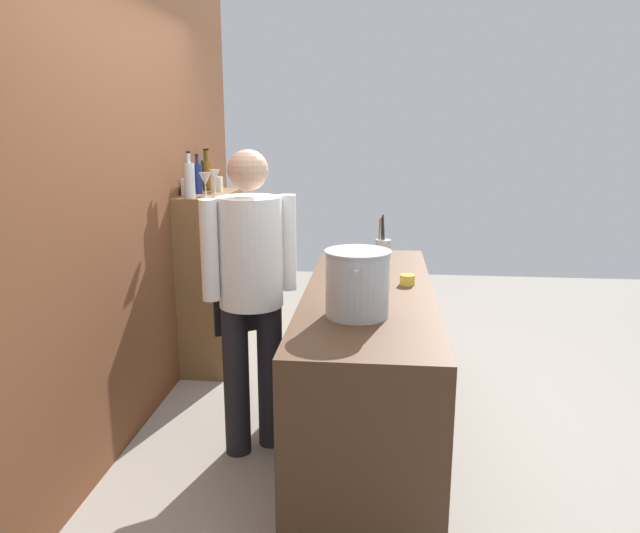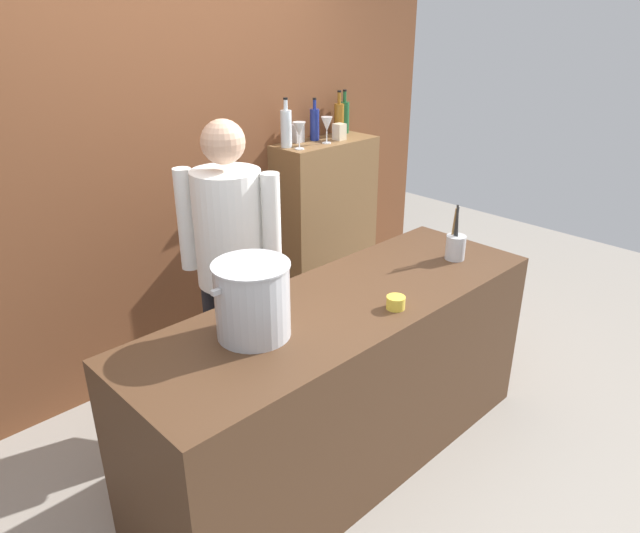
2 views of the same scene
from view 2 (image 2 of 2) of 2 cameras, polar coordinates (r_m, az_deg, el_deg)
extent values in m
plane|color=gray|center=(3.17, 2.03, -17.97)|extent=(8.00, 8.00, 0.00)
cube|color=brown|center=(3.53, -14.67, 13.10)|extent=(4.40, 0.10, 3.00)
cube|color=#472D1C|center=(2.89, 2.16, -11.32)|extent=(2.13, 0.70, 0.90)
cube|color=brown|center=(4.22, 0.50, 3.55)|extent=(0.76, 0.32, 1.30)
cylinder|color=black|center=(3.18, -6.41, -8.47)|extent=(0.14, 0.14, 0.84)
cylinder|color=black|center=(3.24, -9.81, -8.02)|extent=(0.14, 0.14, 0.84)
cylinder|color=white|center=(2.90, -8.93, 3.72)|extent=(0.34, 0.34, 0.58)
cube|color=black|center=(3.14, -7.55, 0.74)|extent=(0.19, 0.26, 0.52)
cylinder|color=white|center=(2.82, -4.76, 3.99)|extent=(0.09, 0.09, 0.52)
cylinder|color=white|center=(2.97, -12.97, 4.49)|extent=(0.09, 0.09, 0.52)
sphere|color=tan|center=(2.78, -9.49, 11.95)|extent=(0.21, 0.21, 0.21)
cylinder|color=#B7BABF|center=(2.33, -6.62, -3.38)|extent=(0.30, 0.30, 0.31)
cylinder|color=#B7BABF|center=(2.27, -6.81, 0.15)|extent=(0.31, 0.31, 0.01)
cube|color=#B7BABF|center=(2.20, -10.18, -2.49)|extent=(0.04, 0.02, 0.02)
cube|color=#B7BABF|center=(2.39, -3.56, -0.01)|extent=(0.04, 0.02, 0.02)
cylinder|color=#B7BABF|center=(3.15, 13.12, 1.84)|extent=(0.10, 0.10, 0.13)
cylinder|color=olive|center=(3.14, 12.89, 3.36)|extent=(0.03, 0.02, 0.25)
cylinder|color=#262626|center=(3.12, 13.27, 3.43)|extent=(0.02, 0.03, 0.28)
cylinder|color=#262626|center=(3.13, 13.09, 3.35)|extent=(0.03, 0.01, 0.26)
cylinder|color=yellow|center=(2.60, 7.43, -3.52)|extent=(0.08, 0.08, 0.06)
cylinder|color=#1E592D|center=(4.29, 2.40, 14.37)|extent=(0.07, 0.07, 0.22)
cylinder|color=#1E592D|center=(4.27, 2.43, 16.29)|extent=(0.02, 0.02, 0.07)
cylinder|color=black|center=(4.26, 2.44, 16.85)|extent=(0.03, 0.03, 0.01)
cylinder|color=#8C5919|center=(4.18, 1.87, 14.15)|extent=(0.07, 0.07, 0.22)
cylinder|color=#8C5919|center=(4.16, 1.90, 16.17)|extent=(0.02, 0.02, 0.08)
cylinder|color=black|center=(4.16, 1.91, 16.78)|extent=(0.03, 0.03, 0.01)
cylinder|color=silver|center=(3.83, -3.34, 13.30)|extent=(0.07, 0.07, 0.23)
cylinder|color=silver|center=(3.80, -3.39, 15.52)|extent=(0.03, 0.03, 0.07)
cylinder|color=black|center=(3.80, -3.41, 16.10)|extent=(0.03, 0.03, 0.01)
cylinder|color=navy|center=(4.04, -0.53, 13.71)|extent=(0.06, 0.06, 0.21)
cylinder|color=navy|center=(4.02, -0.54, 15.60)|extent=(0.02, 0.02, 0.06)
cylinder|color=black|center=(4.01, -0.54, 16.11)|extent=(0.03, 0.03, 0.01)
cylinder|color=silver|center=(3.96, 0.66, 12.02)|extent=(0.06, 0.06, 0.01)
cylinder|color=silver|center=(3.95, 0.66, 12.58)|extent=(0.01, 0.01, 0.07)
cone|color=silver|center=(3.94, 0.67, 13.77)|extent=(0.08, 0.08, 0.09)
cylinder|color=silver|center=(3.79, -2.02, 11.46)|extent=(0.06, 0.06, 0.01)
cylinder|color=silver|center=(3.78, -2.03, 12.07)|extent=(0.01, 0.01, 0.08)
cone|color=silver|center=(3.76, -2.05, 13.31)|extent=(0.08, 0.08, 0.09)
cube|color=beige|center=(4.07, 1.91, 13.06)|extent=(0.07, 0.07, 0.11)
cube|color=#B2B2B7|center=(3.99, -2.26, 12.90)|extent=(0.07, 0.07, 0.12)
camera|label=1|loc=(2.18, -84.26, -7.16)|focal=33.81mm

